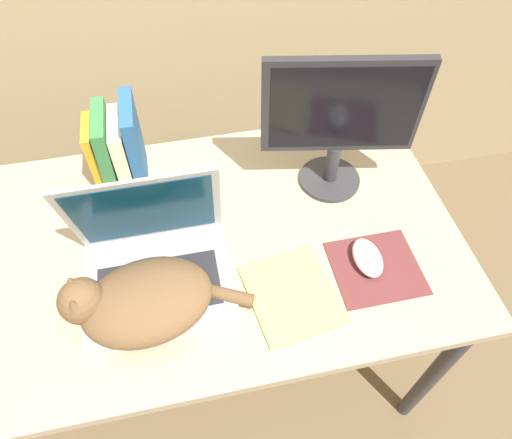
{
  "coord_description": "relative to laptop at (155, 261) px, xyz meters",
  "views": [
    {
      "loc": [
        0.02,
        -0.29,
        1.66
      ],
      "look_at": [
        0.16,
        0.34,
        0.83
      ],
      "focal_mm": 32.0,
      "sensor_mm": 36.0,
      "label": 1
    }
  ],
  "objects": [
    {
      "name": "cat",
      "position": [
        -0.04,
        -0.1,
        0.0
      ],
      "size": [
        0.41,
        0.25,
        0.13
      ],
      "color": "brown",
      "rests_on": "desk"
    },
    {
      "name": "notepad",
      "position": [
        0.29,
        -0.12,
        -0.05
      ],
      "size": [
        0.22,
        0.24,
        0.01
      ],
      "color": "#E5DB6B",
      "rests_on": "desk"
    },
    {
      "name": "desk",
      "position": [
        0.09,
        0.07,
        -0.13
      ],
      "size": [
        1.34,
        0.76,
        0.73
      ],
      "color": "tan",
      "rests_on": "ground_plane"
    },
    {
      "name": "computer_mouse",
      "position": [
        0.49,
        -0.07,
        -0.03
      ],
      "size": [
        0.07,
        0.11,
        0.04
      ],
      "color": "silver",
      "rests_on": "mousepad"
    },
    {
      "name": "external_monitor",
      "position": [
        0.49,
        0.21,
        0.16
      ],
      "size": [
        0.38,
        0.17,
        0.38
      ],
      "color": "#333338",
      "rests_on": "desk"
    },
    {
      "name": "laptop",
      "position": [
        0.0,
        0.0,
        0.0
      ],
      "size": [
        0.34,
        0.28,
        0.29
      ],
      "color": "#B7B7BC",
      "rests_on": "desk"
    },
    {
      "name": "book_row",
      "position": [
        -0.06,
        0.34,
        0.05
      ],
      "size": [
        0.14,
        0.16,
        0.24
      ],
      "color": "gold",
      "rests_on": "desk"
    },
    {
      "name": "mousepad",
      "position": [
        0.51,
        -0.09,
        -0.05
      ],
      "size": [
        0.21,
        0.19,
        0.0
      ],
      "color": "brown",
      "rests_on": "desk"
    }
  ]
}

